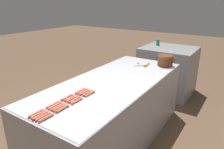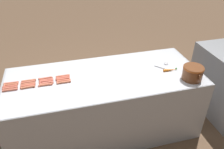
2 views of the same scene
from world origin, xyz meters
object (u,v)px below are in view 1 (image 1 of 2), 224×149
object	(u,v)px
hot_dog_7	(83,92)
hot_dog_8	(40,116)
hot_dog_10	(72,99)
hot_dog_1	(53,105)
hot_dog_16	(46,118)
hot_dog_17	(62,109)
hot_dog_19	(90,94)
soda_can	(158,42)
hot_dog_5	(55,106)
hot_dog_4	(38,114)
hot_dog_2	(67,97)
hot_dog_9	(58,107)
hot_dog_6	(70,98)
hot_dog_18	(77,101)
hot_dog_11	(84,92)
carrot	(147,65)
bean_pot	(165,60)
hot_dog_13	(60,108)
hot_dog_3	(80,91)
hot_dog_12	(43,117)
hot_dog_14	(75,100)
back_cabinet	(167,70)
hot_dog_15	(87,93)
serving_spoon	(139,64)
hot_dog_0	(36,113)

from	to	relation	value
hot_dog_7	hot_dog_8	distance (m)	0.58
hot_dog_8	hot_dog_10	world-z (taller)	same
hot_dog_1	hot_dog_16	distance (m)	0.23
hot_dog_17	hot_dog_19	size ratio (longest dim) A/B	1.00
hot_dog_19	soda_can	world-z (taller)	soda_can
hot_dog_5	hot_dog_4	bearing A→B (deg)	-89.86
hot_dog_4	hot_dog_5	xyz separation A→B (m)	(-0.00, 0.18, 0.00)
hot_dog_1	hot_dog_2	xyz separation A→B (m)	(-0.00, 0.19, 0.00)
hot_dog_10	soda_can	xyz separation A→B (m)	(-0.18, 2.66, 0.12)
hot_dog_9	hot_dog_6	bearing A→B (deg)	99.52
hot_dog_17	hot_dog_19	distance (m)	0.39
hot_dog_5	hot_dog_17	xyz separation A→B (m)	(0.10, -0.00, 0.00)
hot_dog_6	hot_dog_1	bearing A→B (deg)	-100.63
hot_dog_18	hot_dog_11	bearing A→B (deg)	109.63
hot_dog_11	hot_dog_16	xyz separation A→B (m)	(0.07, -0.56, 0.00)
hot_dog_19	carrot	distance (m)	1.28
hot_dog_5	bean_pot	xyz separation A→B (m)	(0.39, 1.83, 0.08)
hot_dog_8	hot_dog_1	bearing A→B (deg)	108.44
hot_dog_4	hot_dog_11	distance (m)	0.56
hot_dog_9	hot_dog_19	distance (m)	0.39
hot_dog_13	hot_dog_2	bearing A→B (deg)	117.45
hot_dog_3	hot_dog_12	world-z (taller)	same
hot_dog_11	hot_dog_14	bearing A→B (deg)	-78.89
back_cabinet	hot_dog_15	world-z (taller)	back_cabinet
hot_dog_9	hot_dog_11	xyz separation A→B (m)	(-0.00, 0.38, 0.00)
hot_dog_1	hot_dog_17	bearing A→B (deg)	-2.46
hot_dog_11	hot_dog_12	world-z (taller)	same
hot_dog_5	hot_dog_9	size ratio (longest dim) A/B	1.00
hot_dog_12	hot_dog_19	distance (m)	0.58
hot_dog_10	hot_dog_17	xyz separation A→B (m)	(0.07, -0.20, 0.00)
hot_dog_13	serving_spoon	distance (m)	1.66
hot_dog_15	soda_can	world-z (taller)	soda_can
hot_dog_18	soda_can	distance (m)	2.69
back_cabinet	hot_dog_5	distance (m)	2.80
hot_dog_0	soda_can	bearing A→B (deg)	92.16
hot_dog_0	hot_dog_4	size ratio (longest dim) A/B	1.00
carrot	soda_can	bearing A→B (deg)	104.91
hot_dog_9	hot_dog_14	distance (m)	0.20
hot_dog_2	hot_dog_8	bearing A→B (deg)	-80.08
hot_dog_1	hot_dog_18	xyz separation A→B (m)	(0.13, 0.18, 0.00)
hot_dog_7	hot_dog_9	size ratio (longest dim) A/B	1.00
bean_pot	hot_dog_1	bearing A→B (deg)	-103.05
hot_dog_5	hot_dog_10	world-z (taller)	same
hot_dog_0	hot_dog_18	distance (m)	0.39
hot_dog_8	hot_dog_14	size ratio (longest dim) A/B	1.00
hot_dog_11	hot_dog_19	xyz separation A→B (m)	(0.07, 0.01, 0.00)
soda_can	back_cabinet	bearing A→B (deg)	-18.12
back_cabinet	hot_dog_2	world-z (taller)	back_cabinet
soda_can	hot_dog_8	bearing A→B (deg)	-86.64
hot_dog_18	hot_dog_19	world-z (taller)	same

